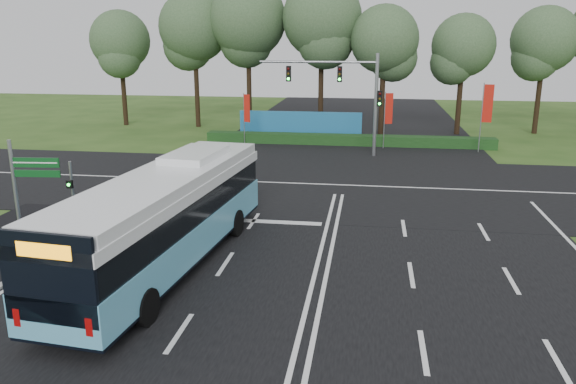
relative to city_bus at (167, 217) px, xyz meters
The scene contains 14 objects.
ground 5.58m from the city_bus, ahead, with size 120.00×120.00×0.00m, color #2C4D19.
road_main 5.57m from the city_bus, ahead, with size 20.00×120.00×0.04m, color black.
road_cross 13.62m from the city_bus, 67.17° to the left, with size 120.00×14.00×0.05m, color black.
kerb_strip 5.78m from the city_bus, 152.24° to the right, with size 0.25×18.00×0.12m, color gray.
city_bus is the anchor object (origin of this frame).
pedestrian_signal 6.35m from the city_bus, 148.38° to the left, with size 0.24×0.40×2.98m.
street_sign 5.17m from the city_bus, behind, with size 1.76×0.26×4.53m.
banner_flag_left 24.25m from the city_bus, 95.93° to the left, with size 0.54×0.27×3.94m.
banner_flag_mid 25.28m from the city_bus, 71.18° to the left, with size 0.61×0.20×4.20m.
banner_flag_right 27.75m from the city_bus, 57.38° to the left, with size 0.73×0.13×4.96m.
traffic_light_gantry 21.82m from the city_bus, 75.42° to the left, with size 8.41×0.28×7.00m.
hedge 25.53m from the city_bus, 78.14° to the left, with size 22.00×1.20×0.80m, color #123312.
blue_hoarding 27.48m from the city_bus, 87.42° to the left, with size 10.00×0.30×2.20m, color #1D699F.
eucalyptus_row 33.32m from the city_bus, 76.78° to the left, with size 53.69×9.04×12.92m.
Camera 1 is at (1.72, -18.34, 7.89)m, focal length 35.00 mm.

